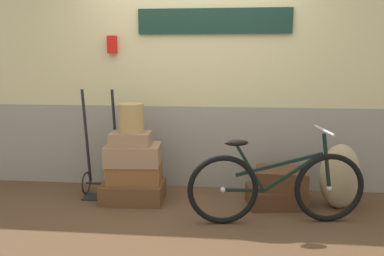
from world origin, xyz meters
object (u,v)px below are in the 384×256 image
at_px(suitcase_1, 135,173).
at_px(burlap_sack, 340,176).
at_px(suitcase_4, 276,196).
at_px(suitcase_5, 281,179).
at_px(suitcase_2, 133,154).
at_px(bicycle, 276,187).
at_px(suitcase_3, 131,139).
at_px(luggage_trolley, 102,170).
at_px(wicker_basket, 131,118).
at_px(suitcase_0, 133,191).

distance_m(suitcase_1, burlap_sack, 2.16).
relative_size(suitcase_4, burlap_sack, 0.86).
bearing_deg(suitcase_5, suitcase_4, -171.77).
xyz_separation_m(suitcase_2, bicycle, (1.48, -0.45, -0.16)).
relative_size(suitcase_1, suitcase_4, 0.98).
distance_m(suitcase_1, bicycle, 1.53).
xyz_separation_m(suitcase_3, burlap_sack, (2.19, 0.01, -0.35)).
relative_size(suitcase_1, suitcase_2, 0.99).
height_order(suitcase_1, luggage_trolley, luggage_trolley).
bearing_deg(wicker_basket, suitcase_2, 70.39).
distance_m(suitcase_0, burlap_sack, 2.19).
xyz_separation_m(suitcase_5, bicycle, (-0.11, -0.46, 0.07)).
relative_size(suitcase_0, suitcase_4, 1.13).
bearing_deg(suitcase_1, suitcase_3, -152.37).
height_order(suitcase_4, luggage_trolley, luggage_trolley).
distance_m(suitcase_1, luggage_trolley, 0.43).
relative_size(suitcase_2, bicycle, 0.35).
xyz_separation_m(suitcase_4, bicycle, (-0.06, -0.45, 0.26)).
bearing_deg(burlap_sack, suitcase_5, 178.29).
height_order(suitcase_0, suitcase_4, suitcase_0).
xyz_separation_m(suitcase_0, suitcase_3, (-0.01, 0.00, 0.59)).
bearing_deg(suitcase_0, luggage_trolley, 159.88).
distance_m(suitcase_4, luggage_trolley, 1.95).
bearing_deg(suitcase_5, suitcase_2, -176.22).
distance_m(wicker_basket, burlap_sack, 2.25).
distance_m(suitcase_0, suitcase_4, 1.54).
bearing_deg(suitcase_2, suitcase_1, -30.82).
height_order(suitcase_4, bicycle, bicycle).
relative_size(suitcase_1, luggage_trolley, 0.47).
bearing_deg(bicycle, wicker_basket, 163.64).
xyz_separation_m(suitcase_1, suitcase_4, (1.52, 0.01, -0.21)).
xyz_separation_m(suitcase_0, luggage_trolley, (-0.40, 0.14, 0.19)).
bearing_deg(luggage_trolley, wicker_basket, -17.82).
xyz_separation_m(suitcase_5, wicker_basket, (-1.59, -0.02, 0.63)).
distance_m(suitcase_0, suitcase_5, 1.60).
xyz_separation_m(luggage_trolley, burlap_sack, (2.57, -0.12, 0.05)).
xyz_separation_m(suitcase_2, burlap_sack, (2.17, -0.01, -0.18)).
bearing_deg(luggage_trolley, bicycle, -16.67).
height_order(suitcase_1, suitcase_2, suitcase_2).
xyz_separation_m(suitcase_2, suitcase_4, (1.53, 0.01, -0.42)).
bearing_deg(suitcase_4, bicycle, -103.86).
bearing_deg(suitcase_3, suitcase_4, -1.29).
height_order(suitcase_1, wicker_basket, wicker_basket).
bearing_deg(wicker_basket, suitcase_1, 29.95).
bearing_deg(suitcase_3, bicycle, -18.25).
bearing_deg(bicycle, suitcase_5, 76.89).
bearing_deg(suitcase_5, wicker_basket, -175.73).
xyz_separation_m(wicker_basket, burlap_sack, (2.18, 0.01, -0.58)).
bearing_deg(suitcase_2, wicker_basket, -114.07).
xyz_separation_m(suitcase_5, luggage_trolley, (-1.98, 0.10, 0.00)).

